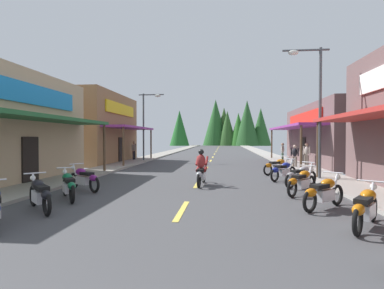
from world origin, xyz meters
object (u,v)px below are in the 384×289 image
at_px(motorcycle_parked_right_1, 366,207).
at_px(motorcycle_parked_right_6, 277,166).
at_px(motorcycle_parked_right_3, 302,181).
at_px(motorcycle_parked_right_4, 301,175).
at_px(motorcycle_parked_right_5, 283,170).
at_px(motorcycle_parked_left_4, 84,178).
at_px(rider_cruising_lead, 201,170).
at_px(pedestrian_strolling, 295,155).
at_px(streetlamp_left, 147,117).
at_px(motorcycle_parked_left_2, 40,194).
at_px(pedestrian_waiting, 134,149).
at_px(motorcycle_parked_left_3, 68,185).
at_px(pedestrian_browsing, 307,153).
at_px(motorcycle_parked_right_2, 324,192).
at_px(streetlamp_right, 313,94).
at_px(pedestrian_by_shop, 283,152).

height_order(motorcycle_parked_right_1, motorcycle_parked_right_6, same).
height_order(motorcycle_parked_right_3, motorcycle_parked_right_4, same).
height_order(motorcycle_parked_right_5, motorcycle_parked_left_4, same).
distance_m(motorcycle_parked_right_3, motorcycle_parked_right_4, 1.80).
relative_size(rider_cruising_lead, pedestrian_strolling, 1.35).
xyz_separation_m(streetlamp_left, motorcycle_parked_right_4, (9.75, -12.76, -3.38)).
height_order(motorcycle_parked_right_6, motorcycle_parked_left_2, same).
relative_size(motorcycle_parked_right_4, pedestrian_waiting, 0.95).
distance_m(motorcycle_parked_left_3, pedestrian_browsing, 16.17).
relative_size(motorcycle_parked_right_5, motorcycle_parked_left_4, 0.90).
bearing_deg(pedestrian_browsing, rider_cruising_lead, -165.93).
xyz_separation_m(motorcycle_parked_right_1, pedestrian_browsing, (2.48, 14.43, 0.51)).
bearing_deg(motorcycle_parked_right_4, pedestrian_waiting, 87.35).
bearing_deg(motorcycle_parked_right_2, streetlamp_right, 33.33).
height_order(motorcycle_parked_right_2, pedestrian_strolling, pedestrian_strolling).
bearing_deg(streetlamp_left, pedestrian_by_shop, -3.19).
bearing_deg(pedestrian_strolling, motorcycle_parked_right_6, -168.39).
distance_m(pedestrian_browsing, pedestrian_strolling, 1.00).
relative_size(motorcycle_parked_right_6, pedestrian_browsing, 1.04).
bearing_deg(pedestrian_browsing, motorcycle_parked_left_2, -166.52).
distance_m(motorcycle_parked_left_4, rider_cruising_lead, 4.79).
relative_size(motorcycle_parked_left_2, pedestrian_by_shop, 0.97).
bearing_deg(motorcycle_parked_right_5, pedestrian_browsing, 19.95).
bearing_deg(motorcycle_parked_left_4, motorcycle_parked_right_2, -160.57).
height_order(streetlamp_right, pedestrian_strolling, streetlamp_right).
relative_size(motorcycle_parked_right_3, rider_cruising_lead, 0.80).
height_order(motorcycle_parked_right_2, rider_cruising_lead, rider_cruising_lead).
bearing_deg(motorcycle_parked_left_2, streetlamp_left, -40.89).
relative_size(motorcycle_parked_right_2, pedestrian_browsing, 0.94).
relative_size(pedestrian_by_shop, pedestrian_strolling, 1.04).
bearing_deg(motorcycle_parked_right_3, motorcycle_parked_right_1, -135.31).
bearing_deg(motorcycle_parked_right_3, pedestrian_browsing, 23.67).
height_order(motorcycle_parked_left_4, pedestrian_by_shop, pedestrian_by_shop).
bearing_deg(motorcycle_parked_left_4, streetlamp_right, -123.73).
bearing_deg(motorcycle_parked_left_4, motorcycle_parked_right_6, -109.71).
height_order(motorcycle_parked_right_1, motorcycle_parked_right_5, same).
bearing_deg(streetlamp_right, motorcycle_parked_left_4, -158.15).
relative_size(motorcycle_parked_left_3, motorcycle_parked_left_4, 0.98).
bearing_deg(streetlamp_right, motorcycle_parked_right_1, -97.56).
height_order(streetlamp_left, motorcycle_parked_right_5, streetlamp_left).
distance_m(motorcycle_parked_right_4, pedestrian_waiting, 17.62).
distance_m(streetlamp_right, pedestrian_waiting, 17.08).
bearing_deg(pedestrian_browsing, pedestrian_strolling, 168.07).
bearing_deg(motorcycle_parked_left_4, motorcycle_parked_right_3, -145.66).
xyz_separation_m(streetlamp_right, motorcycle_parked_right_5, (-1.39, -0.15, -3.64)).
relative_size(motorcycle_parked_left_4, pedestrian_strolling, 1.15).
bearing_deg(pedestrian_browsing, motorcycle_parked_right_2, -140.74).
relative_size(streetlamp_left, motorcycle_parked_right_6, 3.27).
bearing_deg(motorcycle_parked_right_1, streetlamp_right, 27.49).
bearing_deg(motorcycle_parked_left_3, motorcycle_parked_left_4, -27.18).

